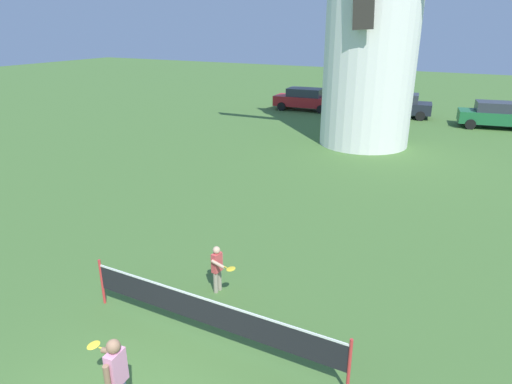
# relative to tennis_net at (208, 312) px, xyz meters

# --- Properties ---
(tennis_net) EXTENTS (5.68, 0.06, 1.10)m
(tennis_net) POSITION_rel_tennis_net_xyz_m (0.00, 0.00, 0.00)
(tennis_net) COLOR red
(tennis_net) RESTS_ON ground_plane
(player_near) EXTENTS (0.82, 0.52, 1.47)m
(player_near) POSITION_rel_tennis_net_xyz_m (-0.27, -2.15, 0.14)
(player_near) COLOR slate
(player_near) RESTS_ON ground_plane
(player_far) EXTENTS (0.69, 0.54, 1.17)m
(player_far) POSITION_rel_tennis_net_xyz_m (-0.79, 1.60, -0.02)
(player_far) COLOR #9E937F
(player_far) RESTS_ON ground_plane
(stray_ball) EXTENTS (0.20, 0.20, 0.20)m
(stray_ball) POSITION_rel_tennis_net_xyz_m (-3.60, 0.81, -0.59)
(stray_ball) COLOR silver
(stray_ball) RESTS_ON ground_plane
(parked_car_red) EXTENTS (4.44, 2.15, 1.56)m
(parked_car_red) POSITION_rel_tennis_net_xyz_m (-7.80, 24.43, 0.12)
(parked_car_red) COLOR red
(parked_car_red) RESTS_ON ground_plane
(parked_car_black) EXTENTS (4.21, 2.33, 1.56)m
(parked_car_black) POSITION_rel_tennis_net_xyz_m (-1.23, 25.03, 0.12)
(parked_car_black) COLOR #1E232D
(parked_car_black) RESTS_ON ground_plane
(parked_car_green) EXTENTS (4.33, 2.41, 1.56)m
(parked_car_green) POSITION_rel_tennis_net_xyz_m (4.52, 24.20, 0.12)
(parked_car_green) COLOR #1E6638
(parked_car_green) RESTS_ON ground_plane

